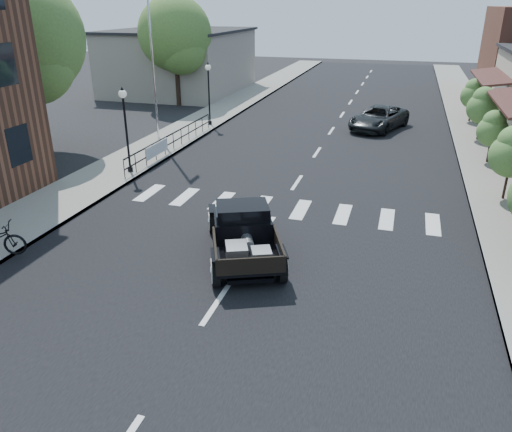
# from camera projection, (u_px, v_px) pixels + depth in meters

# --- Properties ---
(ground) EXTENTS (120.00, 120.00, 0.00)m
(ground) POSITION_uv_depth(u_px,v_px,m) (250.00, 254.00, 15.70)
(ground) COLOR black
(ground) RESTS_ON ground
(road) EXTENTS (14.00, 80.00, 0.02)m
(road) POSITION_uv_depth(u_px,v_px,m) (326.00, 139.00, 28.91)
(road) COLOR black
(road) RESTS_ON ground
(road_markings) EXTENTS (12.00, 60.00, 0.06)m
(road_markings) POSITION_uv_depth(u_px,v_px,m) (310.00, 164.00, 24.51)
(road_markings) COLOR silver
(road_markings) RESTS_ON ground
(sidewalk_left) EXTENTS (3.00, 80.00, 0.15)m
(sidewalk_left) POSITION_uv_depth(u_px,v_px,m) (191.00, 128.00, 31.11)
(sidewalk_left) COLOR gray
(sidewalk_left) RESTS_ON ground
(sidewalk_right) EXTENTS (3.00, 80.00, 0.15)m
(sidewalk_right) POSITION_uv_depth(u_px,v_px,m) (484.00, 149.00, 26.66)
(sidewalk_right) COLOR gray
(sidewalk_right) RESTS_ON ground
(low_building_left) EXTENTS (10.00, 12.00, 5.00)m
(low_building_left) POSITION_uv_depth(u_px,v_px,m) (180.00, 62.00, 43.31)
(low_building_left) COLOR gray
(low_building_left) RESTS_ON ground
(railing) EXTENTS (0.08, 10.00, 1.00)m
(railing) POSITION_uv_depth(u_px,v_px,m) (173.00, 140.00, 26.17)
(railing) COLOR black
(railing) RESTS_ON sidewalk_left
(banner) EXTENTS (0.04, 2.20, 0.60)m
(banner) POSITION_uv_depth(u_px,v_px,m) (157.00, 154.00, 24.46)
(banner) COLOR silver
(banner) RESTS_ON sidewalk_left
(lamp_post_b) EXTENTS (0.36, 0.36, 3.80)m
(lamp_post_b) POSITION_uv_depth(u_px,v_px,m) (126.00, 130.00, 22.17)
(lamp_post_b) COLOR black
(lamp_post_b) RESTS_ON sidewalk_left
(lamp_post_c) EXTENTS (0.36, 0.36, 3.80)m
(lamp_post_c) POSITION_uv_depth(u_px,v_px,m) (209.00, 94.00, 30.98)
(lamp_post_c) COLOR black
(lamp_post_c) RESTS_ON sidewalk_left
(flagpole) EXTENTS (0.12, 0.12, 12.16)m
(flagpole) POSITION_uv_depth(u_px,v_px,m) (150.00, 24.00, 26.22)
(flagpole) COLOR silver
(flagpole) RESTS_ON sidewalk_left
(big_tree_near) EXTENTS (5.94, 5.94, 8.72)m
(big_tree_near) POSITION_uv_depth(u_px,v_px,m) (27.00, 67.00, 24.69)
(big_tree_near) COLOR #47692D
(big_tree_near) RESTS_ON ground
(big_tree_far) EXTENTS (5.37, 5.37, 7.88)m
(big_tree_far) POSITION_uv_depth(u_px,v_px,m) (176.00, 52.00, 36.80)
(big_tree_far) COLOR #47692D
(big_tree_far) RESTS_ON ground
(small_tree_b) EXTENTS (1.68, 1.68, 2.80)m
(small_tree_b) POSITION_uv_depth(u_px,v_px,m) (510.00, 164.00, 19.20)
(small_tree_b) COLOR #4B7535
(small_tree_b) RESTS_ON sidewalk_right
(small_tree_c) EXTENTS (1.45, 1.45, 2.42)m
(small_tree_c) POSITION_uv_depth(u_px,v_px,m) (491.00, 137.00, 23.80)
(small_tree_c) COLOR #4B7535
(small_tree_c) RESTS_ON sidewalk_right
(small_tree_d) EXTENTS (1.69, 1.69, 2.82)m
(small_tree_d) POSITION_uv_depth(u_px,v_px,m) (481.00, 114.00, 27.70)
(small_tree_d) COLOR #4B7535
(small_tree_d) RESTS_ON sidewalk_right
(small_tree_e) EXTENTS (1.57, 1.57, 2.62)m
(small_tree_e) POSITION_uv_depth(u_px,v_px,m) (472.00, 101.00, 32.04)
(small_tree_e) COLOR #4B7535
(small_tree_e) RESTS_ON sidewalk_right
(hotrod_pickup) EXTENTS (3.98, 5.33, 1.68)m
(hotrod_pickup) POSITION_uv_depth(u_px,v_px,m) (243.00, 231.00, 15.27)
(hotrod_pickup) COLOR black
(hotrod_pickup) RESTS_ON ground
(second_car) EXTENTS (3.86, 5.49, 1.39)m
(second_car) POSITION_uv_depth(u_px,v_px,m) (379.00, 118.00, 30.83)
(second_car) COLOR black
(second_car) RESTS_ON ground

